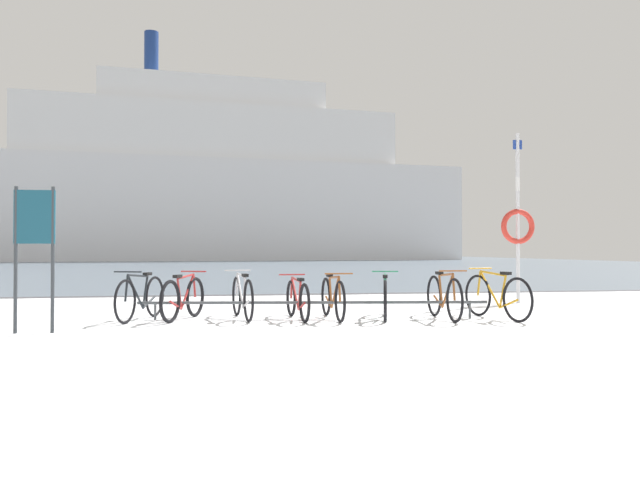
% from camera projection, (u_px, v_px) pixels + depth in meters
% --- Properties ---
extents(ground, '(80.00, 132.00, 0.08)m').
position_uv_depth(ground, '(221.00, 262.00, 58.99)').
color(ground, white).
extents(bike_rack, '(5.79, 0.80, 0.31)m').
position_uv_depth(bike_rack, '(314.00, 303.00, 10.29)').
color(bike_rack, '#4C5156').
rests_on(bike_rack, ground).
extents(bicycle_0, '(0.67, 1.70, 0.82)m').
position_uv_depth(bicycle_0, '(141.00, 298.00, 10.16)').
color(bicycle_0, black).
rests_on(bicycle_0, ground).
extents(bicycle_1, '(0.70, 1.55, 0.80)m').
position_uv_depth(bicycle_1, '(183.00, 298.00, 10.23)').
color(bicycle_1, black).
rests_on(bicycle_1, ground).
extents(bicycle_2, '(0.46, 1.71, 0.81)m').
position_uv_depth(bicycle_2, '(242.00, 297.00, 10.35)').
color(bicycle_2, black).
rests_on(bicycle_2, ground).
extents(bicycle_3, '(0.46, 1.63, 0.74)m').
position_uv_depth(bicycle_3, '(297.00, 299.00, 10.26)').
color(bicycle_3, black).
rests_on(bicycle_3, ground).
extents(bicycle_4, '(0.46, 1.77, 0.79)m').
position_uv_depth(bicycle_4, '(333.00, 298.00, 10.33)').
color(bicycle_4, black).
rests_on(bicycle_4, ground).
extents(bicycle_5, '(0.58, 1.66, 0.79)m').
position_uv_depth(bicycle_5, '(385.00, 297.00, 10.39)').
color(bicycle_5, black).
rests_on(bicycle_5, ground).
extents(bicycle_6, '(0.46, 1.72, 0.83)m').
position_uv_depth(bicycle_6, '(444.00, 297.00, 10.29)').
color(bicycle_6, black).
rests_on(bicycle_6, ground).
extents(bicycle_7, '(0.54, 1.74, 0.85)m').
position_uv_depth(bicycle_7, '(497.00, 296.00, 10.32)').
color(bicycle_7, black).
rests_on(bicycle_7, ground).
extents(info_sign, '(0.55, 0.07, 2.05)m').
position_uv_depth(info_sign, '(34.00, 233.00, 8.61)').
color(info_sign, '#33383D').
rests_on(info_sign, ground).
extents(rescue_post, '(0.77, 0.12, 3.70)m').
position_uv_depth(rescue_post, '(518.00, 222.00, 13.43)').
color(rescue_post, silver).
rests_on(rescue_post, ground).
extents(ferry_ship, '(53.05, 13.99, 24.13)m').
position_uv_depth(ferry_ship, '(222.00, 186.00, 66.88)').
color(ferry_ship, white).
rests_on(ferry_ship, ground).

